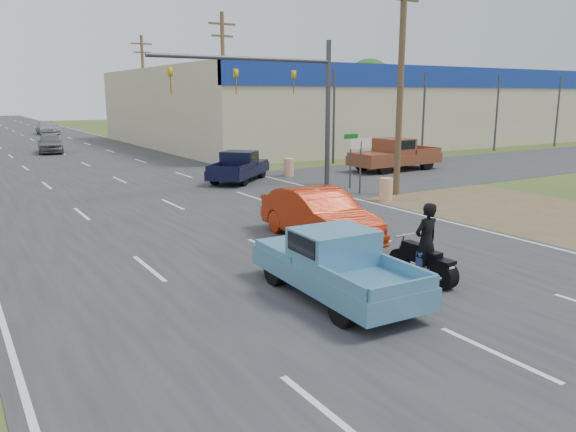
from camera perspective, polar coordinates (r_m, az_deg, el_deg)
ground at (r=10.71m, az=20.42°, el=-13.08°), size 200.00×200.00×0.00m
main_road at (r=46.67m, az=-21.94°, el=5.90°), size 15.00×180.00×0.02m
cross_road at (r=25.44m, az=-13.20°, el=1.87°), size 120.00×10.00×0.02m
dirt_verge at (r=24.98m, az=18.10°, el=1.39°), size 8.00×18.00×0.01m
big_box_store at (r=60.65m, az=9.60°, el=10.99°), size 50.00×28.10×6.60m
utility_pole_1 at (r=25.59m, az=11.40°, el=13.96°), size 2.00×0.28×10.00m
utility_pole_2 at (r=40.68m, az=-6.58°, el=13.38°), size 2.00×0.28×10.00m
utility_pole_3 at (r=57.48m, az=-14.44°, el=12.72°), size 2.00×0.28×10.00m
tree_3 at (r=98.47m, az=8.23°, el=13.12°), size 8.40×8.40×10.40m
tree_5 at (r=107.67m, az=-11.35°, el=12.76°), size 7.98×7.98×9.88m
barrel_0 at (r=24.15m, az=9.92°, el=2.65°), size 0.56×0.56×1.00m
barrel_1 at (r=31.15m, az=0.06°, el=4.96°), size 0.56×0.56×1.00m
lane_sign at (r=25.60m, az=7.40°, el=6.43°), size 1.20×0.08×2.52m
street_name_sign at (r=27.17m, az=6.37°, el=6.17°), size 0.80×0.08×2.61m
signal_mast at (r=26.58m, az=-0.71°, el=13.00°), size 9.12×0.40×7.00m
red_convertible at (r=17.29m, az=3.17°, el=0.05°), size 1.95×4.94×1.60m
motorcycle at (r=13.88m, az=13.89°, el=-4.77°), size 0.64×2.08×1.06m
rider at (r=13.78m, az=13.83°, el=-2.90°), size 0.70×0.48×1.86m
blue_pickup at (r=12.55m, az=4.55°, el=-4.75°), size 1.98×4.74×1.55m
navy_pickup at (r=29.51m, az=-4.93°, el=5.08°), size 4.72×4.55×1.57m
brown_pickup at (r=34.05m, az=10.65°, el=6.16°), size 5.85×2.43×1.91m
distant_car_grey at (r=47.58m, az=-23.01°, el=6.81°), size 2.37×4.60×1.50m
distant_car_silver at (r=70.24m, az=-23.25°, el=8.23°), size 2.17×5.19×1.50m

